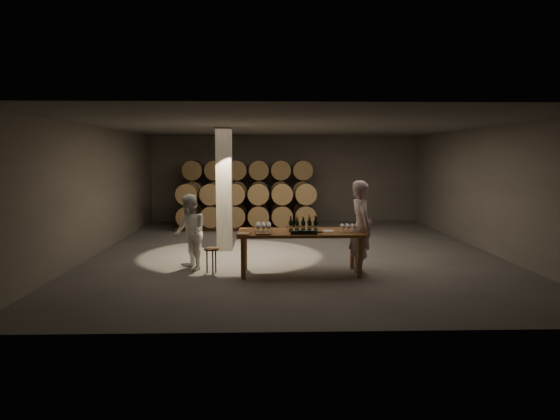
{
  "coord_description": "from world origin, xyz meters",
  "views": [
    {
      "loc": [
        -0.73,
        -12.8,
        2.48
      ],
      "look_at": [
        -0.36,
        -0.22,
        1.1
      ],
      "focal_mm": 32.0,
      "sensor_mm": 36.0,
      "label": 1
    }
  ],
  "objects_px": {
    "bottle_cluster": "(303,226)",
    "person_man": "(361,228)",
    "person_woman": "(190,232)",
    "notebook_near": "(262,234)",
    "stool": "(212,253)",
    "plate": "(328,231)",
    "tasting_table": "(300,236)"
  },
  "relations": [
    {
      "from": "notebook_near",
      "to": "stool",
      "type": "relative_size",
      "value": 0.52
    },
    {
      "from": "person_man",
      "to": "notebook_near",
      "type": "bearing_deg",
      "value": 90.98
    },
    {
      "from": "stool",
      "to": "plate",
      "type": "bearing_deg",
      "value": -2.86
    },
    {
      "from": "bottle_cluster",
      "to": "person_man",
      "type": "xyz_separation_m",
      "value": [
        1.21,
        -0.04,
        -0.03
      ]
    },
    {
      "from": "plate",
      "to": "person_man",
      "type": "relative_size",
      "value": 0.13
    },
    {
      "from": "notebook_near",
      "to": "person_man",
      "type": "distance_m",
      "value": 2.09
    },
    {
      "from": "person_woman",
      "to": "bottle_cluster",
      "type": "bearing_deg",
      "value": 49.52
    },
    {
      "from": "person_woman",
      "to": "stool",
      "type": "bearing_deg",
      "value": 25.43
    },
    {
      "from": "bottle_cluster",
      "to": "stool",
      "type": "distance_m",
      "value": 2.01
    },
    {
      "from": "notebook_near",
      "to": "person_woman",
      "type": "distance_m",
      "value": 1.78
    },
    {
      "from": "stool",
      "to": "person_woman",
      "type": "xyz_separation_m",
      "value": [
        -0.5,
        0.35,
        0.39
      ]
    },
    {
      "from": "plate",
      "to": "notebook_near",
      "type": "relative_size",
      "value": 0.96
    },
    {
      "from": "plate",
      "to": "stool",
      "type": "height_order",
      "value": "plate"
    },
    {
      "from": "plate",
      "to": "person_man",
      "type": "xyz_separation_m",
      "value": [
        0.69,
        -0.02,
        0.07
      ]
    },
    {
      "from": "stool",
      "to": "person_man",
      "type": "xyz_separation_m",
      "value": [
        3.14,
        -0.14,
        0.55
      ]
    },
    {
      "from": "bottle_cluster",
      "to": "person_woman",
      "type": "bearing_deg",
      "value": 169.52
    },
    {
      "from": "tasting_table",
      "to": "stool",
      "type": "distance_m",
      "value": 1.9
    },
    {
      "from": "tasting_table",
      "to": "person_man",
      "type": "height_order",
      "value": "person_man"
    },
    {
      "from": "stool",
      "to": "person_woman",
      "type": "relative_size",
      "value": 0.32
    },
    {
      "from": "tasting_table",
      "to": "plate",
      "type": "height_order",
      "value": "plate"
    },
    {
      "from": "person_woman",
      "to": "notebook_near",
      "type": "bearing_deg",
      "value": 32.3
    },
    {
      "from": "bottle_cluster",
      "to": "stool",
      "type": "relative_size",
      "value": 1.13
    },
    {
      "from": "person_woman",
      "to": "person_man",
      "type": "bearing_deg",
      "value": 52.34
    },
    {
      "from": "notebook_near",
      "to": "person_man",
      "type": "relative_size",
      "value": 0.14
    },
    {
      "from": "person_man",
      "to": "tasting_table",
      "type": "bearing_deg",
      "value": 79.18
    },
    {
      "from": "bottle_cluster",
      "to": "notebook_near",
      "type": "xyz_separation_m",
      "value": [
        -0.85,
        -0.38,
        -0.1
      ]
    },
    {
      "from": "notebook_near",
      "to": "person_woman",
      "type": "height_order",
      "value": "person_woman"
    },
    {
      "from": "stool",
      "to": "tasting_table",
      "type": "bearing_deg",
      "value": -2.71
    },
    {
      "from": "plate",
      "to": "stool",
      "type": "xyz_separation_m",
      "value": [
        -2.45,
        0.12,
        -0.47
      ]
    },
    {
      "from": "stool",
      "to": "person_woman",
      "type": "bearing_deg",
      "value": 145.43
    },
    {
      "from": "bottle_cluster",
      "to": "stool",
      "type": "bearing_deg",
      "value": 176.93
    },
    {
      "from": "person_man",
      "to": "person_woman",
      "type": "xyz_separation_m",
      "value": [
        -3.64,
        0.49,
        -0.16
      ]
    }
  ]
}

